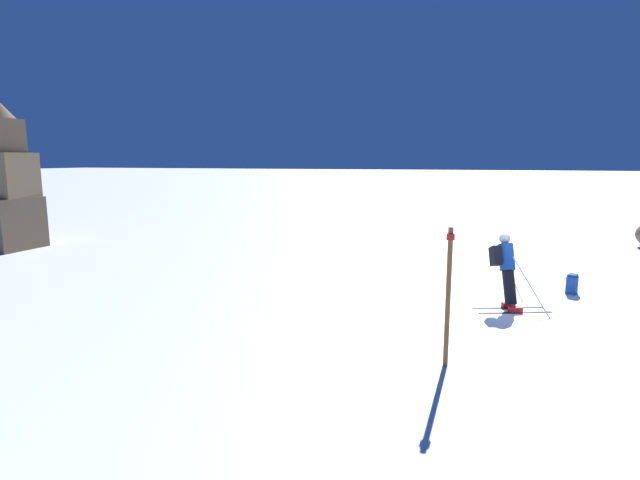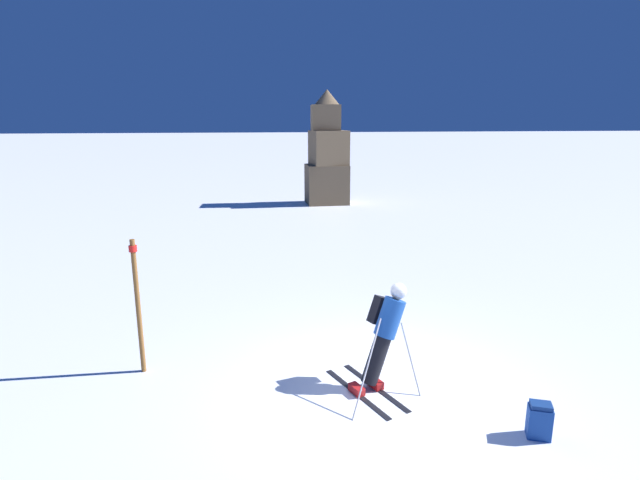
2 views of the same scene
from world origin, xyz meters
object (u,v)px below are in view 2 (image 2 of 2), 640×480
skier (384,330)px  trail_marker (138,302)px  rock_pillar (327,157)px  spare_backpack (539,421)px

skier → trail_marker: size_ratio=0.75×
trail_marker → skier: bearing=-15.7°
skier → rock_pillar: 17.63m
skier → rock_pillar: rock_pillar is taller
rock_pillar → trail_marker: 17.50m
rock_pillar → skier: bearing=-97.6°
spare_backpack → trail_marker: (-5.51, 2.76, 1.00)m
spare_backpack → trail_marker: 6.24m
skier → trail_marker: trail_marker is taller
skier → spare_backpack: 2.45m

